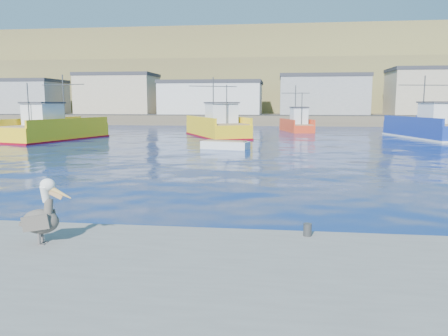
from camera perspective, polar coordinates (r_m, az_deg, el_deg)
name	(u,v)px	position (r m, az deg, el deg)	size (l,w,h in m)	color
ground	(206,216)	(14.23, -2.33, -6.29)	(260.00, 260.00, 0.00)	#071457
dock_bollards	(208,226)	(10.73, -2.16, -7.61)	(36.20, 0.20, 0.30)	#4C4C4C
far_shore	(271,84)	(122.92, 6.15, 10.89)	(200.00, 81.00, 24.00)	brown
trawler_yellow_a	(55,129)	(46.47, -21.22, 4.71)	(6.76, 12.22, 6.56)	yellow
trawler_yellow_b	(217,127)	(47.72, -0.89, 5.37)	(8.68, 12.23, 6.56)	yellow
trawler_blue	(429,128)	(50.58, 25.26, 4.77)	(6.76, 12.70, 6.61)	navy
boat_orange	(297,124)	(57.19, 9.52, 5.68)	(4.34, 7.59, 5.93)	#EE3E1B
skiff_mid	(225,146)	(34.91, 0.16, 2.93)	(4.01, 2.27, 0.83)	silver
pelican	(42,216)	(10.58, -22.64, -5.81)	(1.20, 0.59, 1.48)	#595451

